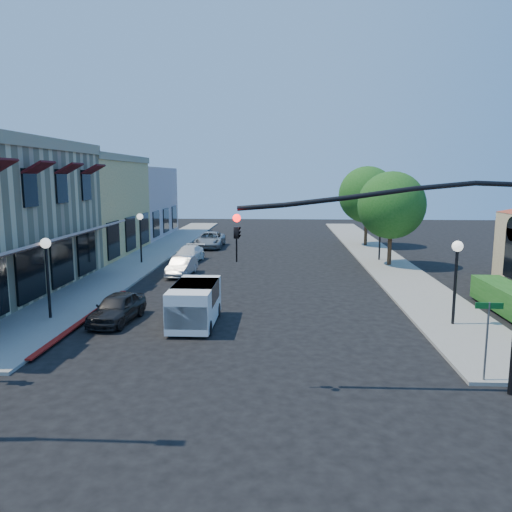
{
  "coord_description": "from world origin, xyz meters",
  "views": [
    {
      "loc": [
        1.46,
        -12.26,
        6.13
      ],
      "look_at": [
        0.28,
        9.76,
        2.6
      ],
      "focal_mm": 35.0,
      "sensor_mm": 36.0,
      "label": 1
    }
  ],
  "objects_px": {
    "street_name_sign": "(487,329)",
    "parked_car_b": "(182,266)",
    "lamppost_left_near": "(46,258)",
    "parked_car_d": "(210,240)",
    "street_tree_b": "(367,195)",
    "lamppost_right_far": "(380,224)",
    "parked_car_c": "(189,254)",
    "parked_car_a": "(117,308)",
    "street_tree_a": "(391,205)",
    "lamppost_right_near": "(457,261)",
    "white_van": "(195,302)",
    "signal_mast_arm": "(443,252)",
    "lamppost_left_far": "(140,225)"
  },
  "relations": [
    {
      "from": "street_name_sign",
      "to": "parked_car_b",
      "type": "xyz_separation_m",
      "value": [
        -12.3,
        15.81,
        -1.12
      ]
    },
    {
      "from": "lamppost_left_near",
      "to": "parked_car_d",
      "type": "bearing_deg",
      "value": 80.79
    },
    {
      "from": "street_tree_b",
      "to": "lamppost_left_near",
      "type": "distance_m",
      "value": 29.64
    },
    {
      "from": "street_tree_b",
      "to": "lamppost_right_far",
      "type": "height_order",
      "value": "street_tree_b"
    },
    {
      "from": "parked_car_b",
      "to": "parked_car_c",
      "type": "relative_size",
      "value": 0.89
    },
    {
      "from": "parked_car_a",
      "to": "parked_car_b",
      "type": "relative_size",
      "value": 1.03
    },
    {
      "from": "street_tree_a",
      "to": "lamppost_right_near",
      "type": "bearing_deg",
      "value": -91.23
    },
    {
      "from": "street_name_sign",
      "to": "white_van",
      "type": "xyz_separation_m",
      "value": [
        -9.66,
        5.42,
        -0.7
      ]
    },
    {
      "from": "parked_car_d",
      "to": "lamppost_left_near",
      "type": "bearing_deg",
      "value": -99.06
    },
    {
      "from": "street_tree_a",
      "to": "parked_car_a",
      "type": "relative_size",
      "value": 1.79
    },
    {
      "from": "lamppost_right_far",
      "to": "street_tree_b",
      "type": "bearing_deg",
      "value": 87.85
    },
    {
      "from": "parked_car_b",
      "to": "parked_car_d",
      "type": "height_order",
      "value": "parked_car_d"
    },
    {
      "from": "lamppost_right_near",
      "to": "lamppost_left_near",
      "type": "bearing_deg",
      "value": 180.0
    },
    {
      "from": "street_name_sign",
      "to": "lamppost_right_far",
      "type": "bearing_deg",
      "value": 87.37
    },
    {
      "from": "lamppost_right_near",
      "to": "parked_car_c",
      "type": "distance_m",
      "value": 20.5
    },
    {
      "from": "street_tree_a",
      "to": "signal_mast_arm",
      "type": "bearing_deg",
      "value": -98.17
    },
    {
      "from": "street_tree_a",
      "to": "lamppost_left_far",
      "type": "relative_size",
      "value": 1.82
    },
    {
      "from": "signal_mast_arm",
      "to": "parked_car_d",
      "type": "bearing_deg",
      "value": 110.25
    },
    {
      "from": "lamppost_left_near",
      "to": "lamppost_left_far",
      "type": "height_order",
      "value": "same"
    },
    {
      "from": "lamppost_left_near",
      "to": "lamppost_left_far",
      "type": "relative_size",
      "value": 1.0
    },
    {
      "from": "signal_mast_arm",
      "to": "lamppost_left_far",
      "type": "distance_m",
      "value": 25.07
    },
    {
      "from": "street_tree_a",
      "to": "white_van",
      "type": "distance_m",
      "value": 18.36
    },
    {
      "from": "lamppost_right_far",
      "to": "parked_car_b",
      "type": "bearing_deg",
      "value": -155.76
    },
    {
      "from": "lamppost_right_near",
      "to": "street_name_sign",
      "type": "bearing_deg",
      "value": -99.78
    },
    {
      "from": "white_van",
      "to": "parked_car_a",
      "type": "xyz_separation_m",
      "value": [
        -3.37,
        0.29,
        -0.39
      ]
    },
    {
      "from": "white_van",
      "to": "parked_car_d",
      "type": "distance_m",
      "value": 23.06
    },
    {
      "from": "signal_mast_arm",
      "to": "white_van",
      "type": "relative_size",
      "value": 2.05
    },
    {
      "from": "signal_mast_arm",
      "to": "parked_car_d",
      "type": "xyz_separation_m",
      "value": [
        -10.71,
        29.02,
        -3.41
      ]
    },
    {
      "from": "street_tree_a",
      "to": "parked_car_c",
      "type": "bearing_deg",
      "value": 175.95
    },
    {
      "from": "signal_mast_arm",
      "to": "street_name_sign",
      "type": "bearing_deg",
      "value": 23.2
    },
    {
      "from": "lamppost_left_near",
      "to": "parked_car_a",
      "type": "distance_m",
      "value": 3.65
    },
    {
      "from": "signal_mast_arm",
      "to": "white_van",
      "type": "xyz_separation_m",
      "value": [
        -8.01,
        6.12,
        -3.08
      ]
    },
    {
      "from": "street_tree_a",
      "to": "street_tree_b",
      "type": "height_order",
      "value": "street_tree_b"
    },
    {
      "from": "lamppost_left_near",
      "to": "lamppost_right_far",
      "type": "bearing_deg",
      "value": 43.26
    },
    {
      "from": "lamppost_left_far",
      "to": "lamppost_left_near",
      "type": "bearing_deg",
      "value": -90.0
    },
    {
      "from": "parked_car_b",
      "to": "parked_car_c",
      "type": "xyz_separation_m",
      "value": [
        -0.51,
        4.99,
        -0.01
      ]
    },
    {
      "from": "street_name_sign",
      "to": "parked_car_d",
      "type": "height_order",
      "value": "street_name_sign"
    },
    {
      "from": "parked_car_a",
      "to": "parked_car_c",
      "type": "height_order",
      "value": "parked_car_a"
    },
    {
      "from": "lamppost_left_near",
      "to": "lamppost_right_far",
      "type": "distance_m",
      "value": 23.35
    },
    {
      "from": "lamppost_left_far",
      "to": "parked_car_c",
      "type": "height_order",
      "value": "lamppost_left_far"
    },
    {
      "from": "lamppost_left_far",
      "to": "street_tree_a",
      "type": "bearing_deg",
      "value": 0.0
    },
    {
      "from": "white_van",
      "to": "parked_car_c",
      "type": "distance_m",
      "value": 15.71
    },
    {
      "from": "street_tree_b",
      "to": "lamppost_left_far",
      "type": "distance_m",
      "value": 20.06
    },
    {
      "from": "parked_car_c",
      "to": "street_name_sign",
      "type": "bearing_deg",
      "value": -51.9
    },
    {
      "from": "parked_car_c",
      "to": "parked_car_d",
      "type": "distance_m",
      "value": 7.54
    },
    {
      "from": "signal_mast_arm",
      "to": "street_tree_b",
      "type": "bearing_deg",
      "value": 84.49
    },
    {
      "from": "signal_mast_arm",
      "to": "lamppost_left_near",
      "type": "height_order",
      "value": "signal_mast_arm"
    },
    {
      "from": "white_van",
      "to": "parked_car_c",
      "type": "height_order",
      "value": "white_van"
    },
    {
      "from": "street_name_sign",
      "to": "parked_car_d",
      "type": "bearing_deg",
      "value": 113.56
    },
    {
      "from": "street_tree_b",
      "to": "parked_car_b",
      "type": "xyz_separation_m",
      "value": [
        -13.6,
        -13.99,
        -3.97
      ]
    }
  ]
}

